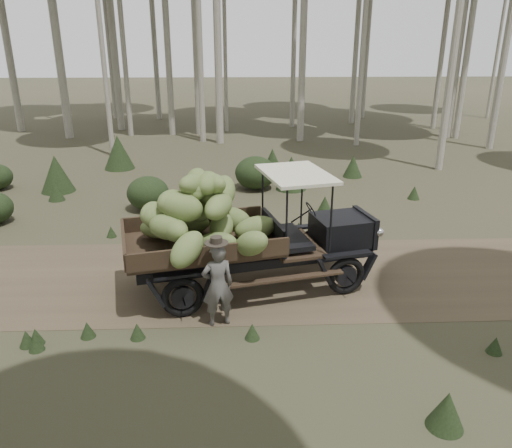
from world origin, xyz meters
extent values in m
plane|color=#473D2B|center=(0.00, 0.00, 0.00)|extent=(120.00, 120.00, 0.00)
cube|color=brown|center=(0.00, 0.00, 0.00)|extent=(70.00, 4.00, 0.01)
cube|color=black|center=(3.25, 0.06, 1.07)|extent=(1.28, 1.24, 0.59)
cube|color=black|center=(3.83, 0.19, 1.07)|extent=(0.35, 1.07, 0.66)
cube|color=black|center=(1.79, -0.29, 1.18)|extent=(0.43, 1.48, 0.59)
cube|color=#38281C|center=(0.33, -0.64, 1.07)|extent=(3.37, 2.57, 0.09)
cube|color=#38281C|center=(0.11, 0.30, 1.27)|extent=(2.94, 0.76, 0.34)
cube|color=#38281C|center=(0.56, -1.58, 1.27)|extent=(2.94, 0.76, 0.34)
cube|color=#38281C|center=(-1.13, -0.99, 1.27)|extent=(0.51, 1.89, 0.34)
cube|color=beige|center=(2.24, -0.18, 2.38)|extent=(1.62, 2.06, 0.06)
cube|color=black|center=(1.33, 0.02, 0.66)|extent=(4.82, 1.25, 0.19)
cube|color=black|center=(1.52, -0.77, 0.66)|extent=(4.82, 1.25, 0.19)
torus|color=black|center=(2.85, 0.84, 0.41)|extent=(0.83, 0.33, 0.81)
torus|color=black|center=(3.24, -0.83, 0.41)|extent=(0.83, 0.33, 0.81)
torus|color=black|center=(-0.39, 0.07, 0.41)|extent=(0.83, 0.33, 0.81)
torus|color=black|center=(0.01, -1.60, 0.41)|extent=(0.83, 0.33, 0.81)
sphere|color=beige|center=(3.80, 0.68, 1.13)|extent=(0.19, 0.19, 0.19)
sphere|color=beige|center=(4.02, -0.25, 1.13)|extent=(0.19, 0.19, 0.19)
ellipsoid|color=olive|center=(0.65, -1.18, 1.32)|extent=(1.01, 0.75, 0.58)
ellipsoid|color=olive|center=(-0.61, -0.63, 1.74)|extent=(0.50, 0.83, 0.46)
ellipsoid|color=olive|center=(0.03, -1.09, 2.01)|extent=(0.98, 0.67, 0.73)
ellipsoid|color=olive|center=(0.50, -0.68, 2.35)|extent=(0.58, 0.78, 0.47)
ellipsoid|color=olive|center=(0.05, -0.11, 1.32)|extent=(0.91, 0.47, 0.48)
ellipsoid|color=olive|center=(-0.24, -1.22, 1.69)|extent=(0.81, 0.67, 0.52)
ellipsoid|color=olive|center=(0.08, -0.96, 2.05)|extent=(0.71, 0.99, 0.65)
ellipsoid|color=olive|center=(0.28, -0.60, 2.32)|extent=(0.48, 1.00, 0.72)
ellipsoid|color=olive|center=(0.73, -0.54, 1.41)|extent=(0.55, 0.95, 0.65)
ellipsoid|color=olive|center=(-0.40, -0.90, 1.75)|extent=(0.88, 0.78, 0.55)
ellipsoid|color=olive|center=(0.70, -0.93, 1.96)|extent=(0.73, 1.00, 0.49)
ellipsoid|color=olive|center=(0.21, -0.76, 2.34)|extent=(0.68, 1.03, 0.60)
ellipsoid|color=olive|center=(-0.40, -0.01, 1.40)|extent=(0.94, 0.85, 0.50)
ellipsoid|color=olive|center=(0.31, -0.44, 1.75)|extent=(0.87, 0.74, 0.62)
ellipsoid|color=olive|center=(0.55, -0.62, 2.05)|extent=(1.04, 0.82, 0.73)
ellipsoid|color=olive|center=(0.46, -0.43, 2.32)|extent=(0.71, 0.85, 0.62)
ellipsoid|color=olive|center=(1.42, -0.41, 1.32)|extent=(1.04, 0.75, 0.55)
ellipsoid|color=olive|center=(-0.10, -1.29, 1.64)|extent=(0.73, 0.87, 0.52)
ellipsoid|color=olive|center=(0.76, -0.21, 2.03)|extent=(0.61, 1.07, 0.80)
ellipsoid|color=olive|center=(0.55, -0.53, 2.28)|extent=(0.86, 1.08, 0.63)
ellipsoid|color=olive|center=(-0.56, -0.50, 1.38)|extent=(0.91, 0.70, 0.51)
ellipsoid|color=olive|center=(-0.23, -0.32, 1.67)|extent=(0.73, 0.84, 0.49)
ellipsoid|color=olive|center=(-0.17, -0.92, 2.05)|extent=(0.74, 0.93, 0.57)
ellipsoid|color=olive|center=(0.34, -0.63, 2.25)|extent=(0.53, 0.90, 0.50)
ellipsoid|color=olive|center=(0.97, 0.16, 1.30)|extent=(1.01, 0.78, 0.69)
ellipsoid|color=olive|center=(0.15, -1.73, 1.44)|extent=(0.93, 1.03, 0.81)
ellipsoid|color=olive|center=(1.30, -1.45, 1.42)|extent=(0.95, 0.92, 0.75)
imported|color=#4F4D48|center=(0.68, -1.89, 0.80)|extent=(0.66, 0.52, 1.59)
cylinder|color=#2D271F|center=(0.68, -1.89, 1.62)|extent=(0.52, 0.52, 0.02)
cylinder|color=#2D271F|center=(0.68, -1.89, 1.67)|extent=(0.26, 0.26, 0.13)
ellipsoid|color=#233319|center=(1.70, 6.86, 0.58)|extent=(1.42, 1.42, 1.13)
cone|color=#233319|center=(-5.07, 6.83, 0.63)|extent=(1.13, 1.13, 1.26)
ellipsoid|color=#233319|center=(-1.66, 4.78, 0.52)|extent=(1.27, 1.27, 1.02)
cone|color=#233319|center=(2.38, 8.27, 0.56)|extent=(1.01, 1.01, 1.12)
cone|color=#233319|center=(2.93, 6.76, 0.58)|extent=(1.05, 1.05, 1.17)
cone|color=#233319|center=(0.14, 6.29, 0.31)|extent=(0.55, 0.55, 0.61)
cone|color=#233319|center=(-4.80, 5.81, 0.30)|extent=(0.53, 0.53, 0.59)
cone|color=#233319|center=(3.72, 4.46, 0.23)|extent=(0.41, 0.41, 0.46)
cone|color=#233319|center=(-3.66, 9.97, 0.67)|extent=(1.21, 1.21, 1.34)
cone|color=#233319|center=(3.58, 7.37, 0.37)|extent=(0.67, 0.67, 0.75)
cone|color=#233319|center=(0.00, 6.54, 0.33)|extent=(0.60, 0.60, 0.67)
cone|color=#233319|center=(6.83, 5.49, 0.22)|extent=(0.40, 0.40, 0.44)
cone|color=#233319|center=(3.82, -4.61, 0.28)|extent=(0.51, 0.51, 0.56)
cone|color=#233319|center=(5.44, 8.34, 0.41)|extent=(0.73, 0.73, 0.81)
cone|color=#233319|center=(-0.73, -2.30, 0.15)|extent=(0.27, 0.27, 0.30)
cone|color=#233319|center=(-2.29, 2.54, 0.15)|extent=(0.27, 0.27, 0.30)
cone|color=#233319|center=(1.28, -2.39, 0.15)|extent=(0.27, 0.27, 0.30)
cone|color=#233319|center=(-1.56, 2.30, 0.15)|extent=(0.27, 0.27, 0.30)
cone|color=#233319|center=(-2.57, -2.46, 0.15)|extent=(0.27, 0.27, 0.30)
cone|color=#233319|center=(-1.37, 2.38, 0.15)|extent=(0.27, 0.27, 0.30)
cone|color=#233319|center=(-1.61, -2.22, 0.15)|extent=(0.27, 0.27, 0.30)
cone|color=#233319|center=(5.32, -2.96, 0.15)|extent=(0.27, 0.27, 0.30)
cone|color=#233319|center=(-2.43, -2.40, 0.15)|extent=(0.27, 0.27, 0.30)
cone|color=#233319|center=(-1.09, 2.46, 0.15)|extent=(0.27, 0.27, 0.30)
cone|color=#233319|center=(-0.32, 2.64, 0.15)|extent=(0.27, 0.27, 0.30)
cone|color=#233319|center=(2.71, 2.64, 0.15)|extent=(0.27, 0.27, 0.30)
cone|color=#233319|center=(-2.37, -2.59, 0.15)|extent=(0.27, 0.27, 0.30)
cone|color=#233319|center=(0.51, 2.99, 0.15)|extent=(0.27, 0.27, 0.30)
camera|label=1|loc=(1.05, -9.88, 4.95)|focal=35.00mm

